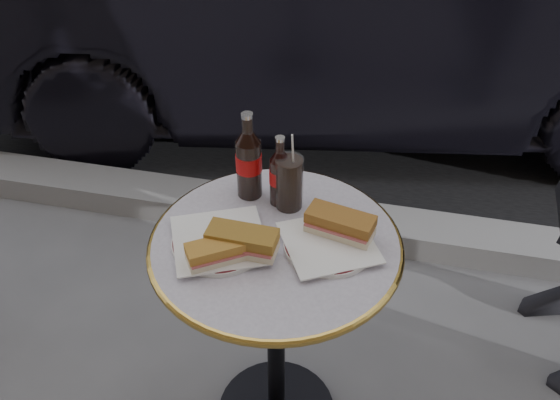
% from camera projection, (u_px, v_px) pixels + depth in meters
% --- Properties ---
extents(curb, '(40.00, 0.20, 0.12)m').
position_uv_depth(curb, '(324.00, 222.00, 2.62)').
color(curb, gray).
rests_on(curb, ground).
extents(bistro_table, '(0.62, 0.62, 0.73)m').
position_uv_depth(bistro_table, '(276.00, 339.00, 1.74)').
color(bistro_table, '#BAB2C4').
rests_on(bistro_table, ground).
extents(plate_left, '(0.28, 0.28, 0.01)m').
position_uv_depth(plate_left, '(219.00, 242.00, 1.50)').
color(plate_left, silver).
rests_on(plate_left, bistro_table).
extents(plate_right, '(0.28, 0.28, 0.01)m').
position_uv_depth(plate_right, '(329.00, 245.00, 1.49)').
color(plate_right, white).
rests_on(plate_right, bistro_table).
extents(sandwich_left_a, '(0.15, 0.13, 0.05)m').
position_uv_depth(sandwich_left_a, '(217.00, 253.00, 1.42)').
color(sandwich_left_a, '#B2782D').
rests_on(sandwich_left_a, plate_left).
extents(sandwich_left_b, '(0.17, 0.08, 0.06)m').
position_uv_depth(sandwich_left_b, '(242.00, 242.00, 1.45)').
color(sandwich_left_b, olive).
rests_on(sandwich_left_b, plate_left).
extents(sandwich_right, '(0.18, 0.11, 0.06)m').
position_uv_depth(sandwich_right, '(340.00, 225.00, 1.49)').
color(sandwich_right, '#925D25').
rests_on(sandwich_right, plate_right).
extents(cola_bottle_left, '(0.08, 0.08, 0.25)m').
position_uv_depth(cola_bottle_left, '(249.00, 155.00, 1.58)').
color(cola_bottle_left, black).
rests_on(cola_bottle_left, bistro_table).
extents(cola_bottle_right, '(0.07, 0.07, 0.20)m').
position_uv_depth(cola_bottle_right, '(280.00, 171.00, 1.57)').
color(cola_bottle_right, black).
rests_on(cola_bottle_right, bistro_table).
extents(cola_glass, '(0.09, 0.09, 0.15)m').
position_uv_depth(cola_glass, '(289.00, 183.00, 1.57)').
color(cola_glass, black).
rests_on(cola_glass, bistro_table).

